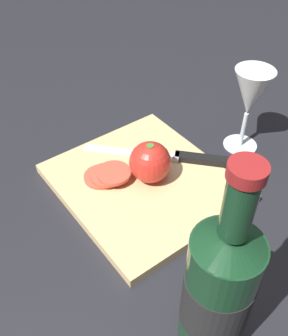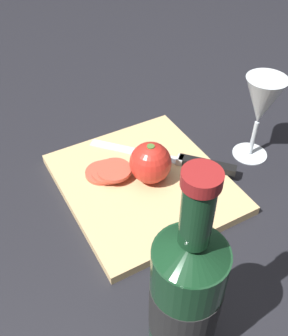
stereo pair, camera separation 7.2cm
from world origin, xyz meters
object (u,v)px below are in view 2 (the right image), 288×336
(knife, at_px, (191,162))
(tomato_slice_stack_near, at_px, (108,171))
(wine_glass, at_px, (261,104))
(whole_tomato, at_px, (151,163))
(wine_bottle, at_px, (185,298))

(knife, xyz_separation_m, tomato_slice_stack_near, (0.05, 0.16, 0.00))
(wine_glass, distance_m, whole_tomato, 0.24)
(wine_bottle, relative_size, knife, 1.34)
(wine_bottle, distance_m, whole_tomato, 0.31)
(whole_tomato, distance_m, knife, 0.10)
(whole_tomato, xyz_separation_m, knife, (-0.01, -0.09, -0.03))
(wine_bottle, xyz_separation_m, knife, (0.28, -0.20, -0.09))
(whole_tomato, bearing_deg, tomato_slice_stack_near, 55.91)
(knife, bearing_deg, wine_glass, -139.92)
(knife, height_order, tomato_slice_stack_near, tomato_slice_stack_near)
(whole_tomato, bearing_deg, wine_glass, -95.83)
(wine_bottle, xyz_separation_m, wine_glass, (0.26, -0.34, 0.01))
(wine_bottle, height_order, wine_glass, wine_bottle)
(whole_tomato, height_order, tomato_slice_stack_near, whole_tomato)
(wine_glass, bearing_deg, whole_tomato, 84.17)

